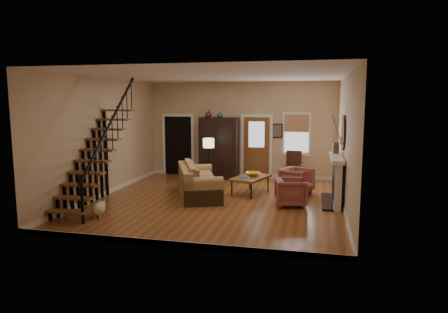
% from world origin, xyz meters
% --- Properties ---
extents(room, '(7.00, 7.33, 3.30)m').
position_xyz_m(room, '(-0.41, 1.76, 1.51)').
color(room, brown).
rests_on(room, ground).
extents(staircase, '(0.94, 2.80, 3.20)m').
position_xyz_m(staircase, '(-2.78, -1.30, 1.60)').
color(staircase, brown).
rests_on(staircase, ground).
extents(fireplace, '(0.33, 1.95, 2.30)m').
position_xyz_m(fireplace, '(3.13, 0.50, 0.74)').
color(fireplace, black).
rests_on(fireplace, ground).
extents(armoire, '(1.30, 0.60, 2.10)m').
position_xyz_m(armoire, '(-0.70, 3.15, 1.05)').
color(armoire, black).
rests_on(armoire, ground).
extents(vase_a, '(0.24, 0.24, 0.25)m').
position_xyz_m(vase_a, '(-1.05, 3.05, 2.22)').
color(vase_a, '#4C2619').
rests_on(vase_a, armoire).
extents(vase_b, '(0.20, 0.20, 0.21)m').
position_xyz_m(vase_b, '(-0.65, 3.05, 2.21)').
color(vase_b, '#334C60').
rests_on(vase_b, armoire).
extents(sofa, '(1.82, 2.52, 0.86)m').
position_xyz_m(sofa, '(-0.60, 0.33, 0.43)').
color(sofa, tan).
rests_on(sofa, ground).
extents(coffee_table, '(1.11, 1.46, 0.50)m').
position_xyz_m(coffee_table, '(0.74, 1.03, 0.25)').
color(coffee_table, brown).
rests_on(coffee_table, ground).
extents(bowl, '(0.44, 0.44, 0.11)m').
position_xyz_m(bowl, '(0.79, 1.18, 0.55)').
color(bowl, gold).
rests_on(bowl, coffee_table).
extents(books, '(0.24, 0.32, 0.06)m').
position_xyz_m(books, '(0.62, 0.73, 0.53)').
color(books, beige).
rests_on(books, coffee_table).
extents(armchair_left, '(0.90, 0.88, 0.70)m').
position_xyz_m(armchair_left, '(1.95, -0.06, 0.35)').
color(armchair_left, maroon).
rests_on(armchair_left, ground).
extents(armchair_right, '(1.07, 1.06, 0.74)m').
position_xyz_m(armchair_right, '(2.04, 1.36, 0.37)').
color(armchair_right, maroon).
rests_on(armchair_right, ground).
extents(floor_lamp, '(0.35, 0.35, 1.51)m').
position_xyz_m(floor_lamp, '(-0.70, 1.77, 0.75)').
color(floor_lamp, black).
rests_on(floor_lamp, ground).
extents(side_chair, '(0.54, 0.54, 1.02)m').
position_xyz_m(side_chair, '(1.85, 2.95, 0.51)').
color(side_chair, '#3A2012').
rests_on(side_chair, ground).
extents(dog, '(0.40, 0.55, 0.36)m').
position_xyz_m(dog, '(-2.29, -2.08, 0.18)').
color(dog, beige).
rests_on(dog, ground).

